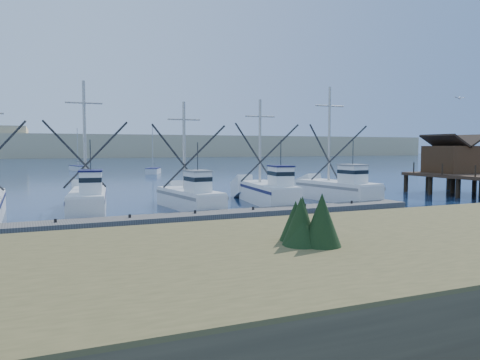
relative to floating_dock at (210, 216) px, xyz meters
name	(u,v)px	position (x,y,z in m)	size (l,w,h in m)	color
ground	(339,227)	(5.61, -5.72, -0.20)	(500.00, 500.00, 0.00)	#0B1C33
shore_bank	(313,272)	(-2.39, -15.72, 0.60)	(40.00, 10.00, 1.60)	#4C422D
floating_dock	(210,216)	(0.00, 0.00, 0.00)	(30.34, 2.02, 0.40)	#615D57
dune_ridge	(75,146)	(5.61, 204.28, 4.80)	(360.00, 60.00, 10.00)	tan
trawler_fleet	(182,196)	(-0.29, 5.21, 0.75)	(29.66, 9.09, 9.59)	white
sailboat_near	(153,171)	(8.00, 51.32, 0.29)	(3.73, 5.81, 8.10)	white
sailboat_far	(78,168)	(-2.97, 67.00, 0.29)	(3.07, 6.39, 8.10)	white
flying_gull	(459,98)	(25.21, 3.93, 8.70)	(1.24, 0.23, 0.23)	white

